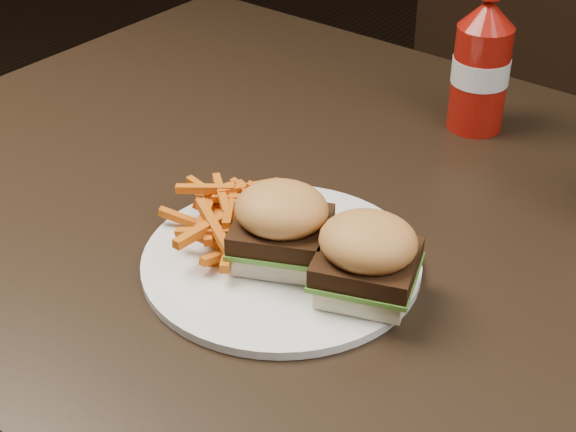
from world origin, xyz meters
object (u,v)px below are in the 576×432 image
Objects in this scene: ketchup_bottle at (479,80)px; plate at (281,261)px; dining_table at (388,245)px; chair_far at (551,136)px.

plate is at bearing -91.18° from ketchup_bottle.
plate reaches higher than dining_table.
plate is at bearing -111.93° from dining_table.
ketchup_bottle reaches higher than chair_far.
dining_table is 9.26× the size of ketchup_bottle.
plate is (-0.05, -0.11, 0.03)m from dining_table.
ketchup_bottle reaches higher than dining_table.
chair_far is 1.04m from plate.
ketchup_bottle is (-0.04, 0.24, 0.08)m from dining_table.
chair_far is 0.74m from ketchup_bottle.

